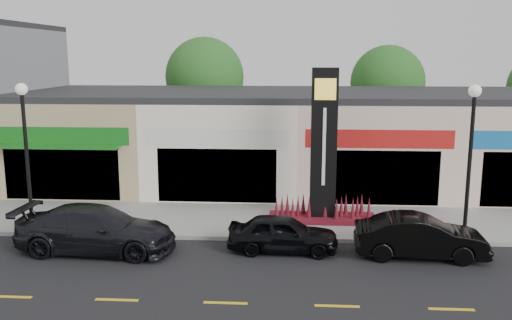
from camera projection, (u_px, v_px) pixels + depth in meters
The scene contains 15 objects.
ground at pixel (236, 262), 17.58m from camera, with size 120.00×120.00×0.00m, color black.
sidewalk at pixel (247, 220), 21.83m from camera, with size 52.00×4.30×0.15m, color gray.
curb at pixel (242, 238), 19.62m from camera, with size 52.00×0.20×0.15m, color gray.
shop_beige at pixel (99, 136), 28.89m from camera, with size 7.00×10.85×4.80m.
shop_cream at pixel (229, 137), 28.46m from camera, with size 7.00×10.01×4.80m.
shop_pink_w at pixel (363, 138), 28.03m from camera, with size 7.00×10.01×4.80m.
shop_pink_e at pixel (502, 139), 27.60m from camera, with size 7.00×10.01×4.80m.
tree_rear_west at pixel (205, 77), 35.95m from camera, with size 5.20×5.20×7.83m.
tree_rear_mid at pixel (387, 82), 35.28m from camera, with size 4.80×4.80×7.29m.
lamp_west_near at pixel (26, 142), 19.87m from camera, with size 0.44×0.44×5.47m.
lamp_east_near at pixel (471, 146), 18.88m from camera, with size 0.44×0.44×5.47m.
pylon_sign at pixel (323, 168), 21.08m from camera, with size 4.20×1.30×6.00m.
car_dark_sedan at pixel (96, 229), 18.40m from camera, with size 5.39×2.19×1.56m, color black.
car_black_sedan at pixel (283, 233), 18.42m from camera, with size 3.73×1.50×1.27m, color black.
car_black_conv at pixel (420, 237), 17.88m from camera, with size 4.27×1.49×1.41m, color black.
Camera 1 is at (1.68, -16.57, 6.57)m, focal length 38.00 mm.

